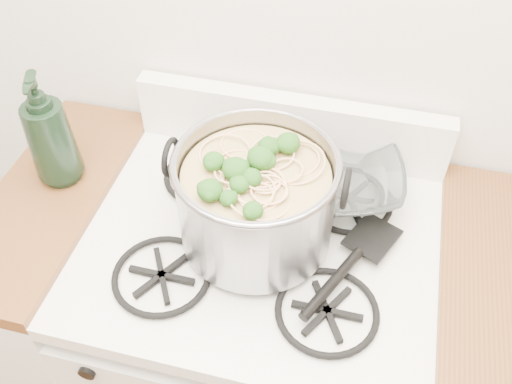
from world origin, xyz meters
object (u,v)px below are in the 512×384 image
object	(u,v)px
stock_pot	(256,200)
glass_bowl	(334,183)
spatula	(373,235)
bottle	(48,130)
gas_range	(259,346)

from	to	relation	value
stock_pot	glass_bowl	xyz separation A→B (m)	(0.14, 0.18, -0.09)
spatula	glass_bowl	world-z (taller)	glass_bowl
glass_bowl	bottle	world-z (taller)	bottle
spatula	glass_bowl	distance (m)	0.17
gas_range	stock_pot	world-z (taller)	stock_pot
gas_range	spatula	xyz separation A→B (m)	(0.23, 0.05, 0.50)
gas_range	glass_bowl	world-z (taller)	glass_bowl
glass_bowl	stock_pot	bearing A→B (deg)	-128.39
spatula	glass_bowl	bearing A→B (deg)	152.63
spatula	glass_bowl	xyz separation A→B (m)	(-0.10, 0.13, 0.00)
gas_range	glass_bowl	distance (m)	0.55
glass_bowl	bottle	size ratio (longest dim) A/B	0.43
spatula	bottle	xyz separation A→B (m)	(-0.73, 0.02, 0.13)
gas_range	stock_pot	bearing A→B (deg)	174.84
spatula	bottle	distance (m)	0.74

